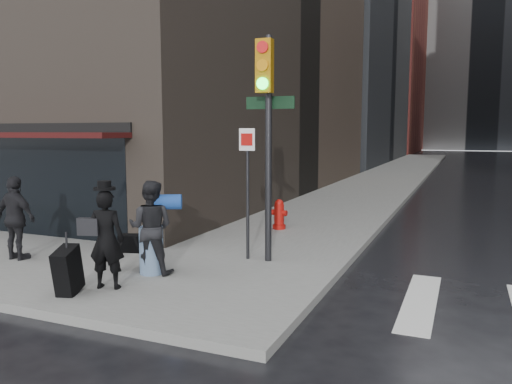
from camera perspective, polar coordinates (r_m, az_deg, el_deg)
ground at (r=8.72m, az=-6.40°, el=-11.35°), size 140.00×140.00×0.00m
sidewalk_left at (r=34.56m, az=16.02°, el=2.24°), size 4.00×50.00×0.15m
bldg_left_far at (r=72.02m, az=9.21°, el=15.02°), size 22.00×20.00×26.00m
bldg_distant at (r=86.26m, az=24.74°, el=15.14°), size 40.00×12.00×32.00m
man_overcoat at (r=8.55m, az=-17.56°, el=-5.69°), size 0.93×1.13×1.82m
man_jeans at (r=9.26m, az=-11.95°, el=-3.95°), size 1.25×0.85×1.71m
man_greycoat at (r=11.14m, az=-25.74°, el=-2.71°), size 1.01×0.45×1.69m
traffic_light at (r=9.71m, az=1.04°, el=8.47°), size 1.10×0.50×4.40m
fire_hydrant at (r=13.29m, az=2.65°, el=-2.72°), size 0.45×0.35×0.79m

